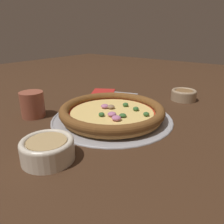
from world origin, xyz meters
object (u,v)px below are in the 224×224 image
object	(u,v)px
fork	(118,92)
bowl_near	(48,148)
drinking_cup	(32,104)
pizza_tray	(112,118)
napkin	(103,93)
bowl_far	(184,94)
pizza	(112,111)

from	to	relation	value
fork	bowl_near	bearing A→B (deg)	92.15
drinking_cup	bowl_near	bearing A→B (deg)	62.09
bowl_near	drinking_cup	bearing A→B (deg)	-117.91
pizza_tray	napkin	size ratio (longest dim) A/B	2.21
bowl_far	drinking_cup	bearing A→B (deg)	-34.66
bowl_near	napkin	bearing A→B (deg)	-153.28
drinking_cup	fork	size ratio (longest dim) A/B	0.52
pizza_tray	bowl_far	distance (m)	0.36
pizza_tray	napkin	xyz separation A→B (m)	(-0.22, -0.22, 0.00)
pizza	drinking_cup	xyz separation A→B (m)	(0.14, -0.23, 0.02)
pizza_tray	fork	size ratio (longest dim) A/B	2.40
bowl_far	napkin	size ratio (longest dim) A/B	0.57
pizza_tray	bowl_far	xyz separation A→B (m)	(-0.35, 0.11, 0.02)
bowl_near	drinking_cup	size ratio (longest dim) A/B	1.40
bowl_far	fork	xyz separation A→B (m)	(0.07, -0.29, -0.02)
pizza	pizza_tray	bearing A→B (deg)	-99.64
pizza	bowl_far	world-z (taller)	pizza
fork	bowl_far	bearing A→B (deg)	175.90
bowl_far	napkin	xyz separation A→B (m)	(0.13, -0.33, -0.02)
drinking_cup	napkin	bearing A→B (deg)	179.01
pizza_tray	bowl_near	size ratio (longest dim) A/B	3.31
pizza_tray	fork	xyz separation A→B (m)	(-0.27, -0.17, -0.00)
bowl_far	fork	size ratio (longest dim) A/B	0.62
pizza_tray	napkin	bearing A→B (deg)	-134.81
pizza	bowl_far	xyz separation A→B (m)	(-0.35, 0.11, -0.00)
pizza_tray	pizza	bearing A→B (deg)	80.36
drinking_cup	napkin	world-z (taller)	drinking_cup
pizza	drinking_cup	size ratio (longest dim) A/B	4.00
bowl_far	fork	distance (m)	0.30
pizza	drinking_cup	bearing A→B (deg)	-57.70
pizza_tray	fork	bearing A→B (deg)	-147.69
fork	pizza_tray	bearing A→B (deg)	104.21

